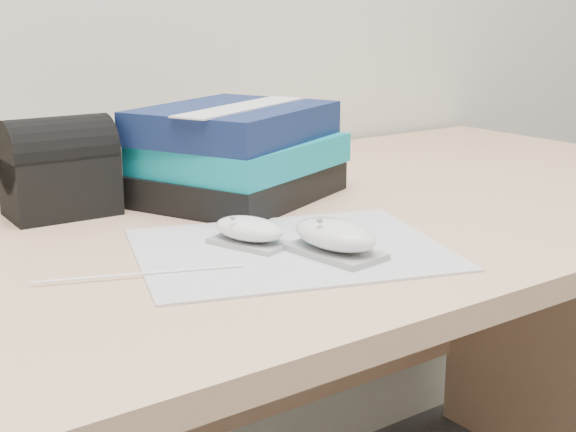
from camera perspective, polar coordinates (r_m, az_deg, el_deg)
desk at (r=1.24m, az=-1.98°, el=-9.52°), size 1.60×0.80×0.73m
mousepad at (r=0.93m, az=0.14°, el=-2.38°), size 0.42×0.37×0.00m
mouse_rear at (r=0.94m, az=-2.79°, el=-1.09°), size 0.08×0.10×0.04m
mouse_front at (r=0.90m, az=3.36°, el=-1.54°), size 0.08×0.12×0.05m
usb_cable at (r=0.85m, az=-10.53°, el=-4.08°), size 0.21×0.08×0.00m
book_stack at (r=1.17m, az=-3.60°, el=4.48°), size 0.34×0.31×0.14m
pouch at (r=1.12m, az=-15.96°, el=3.33°), size 0.14×0.10×0.13m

